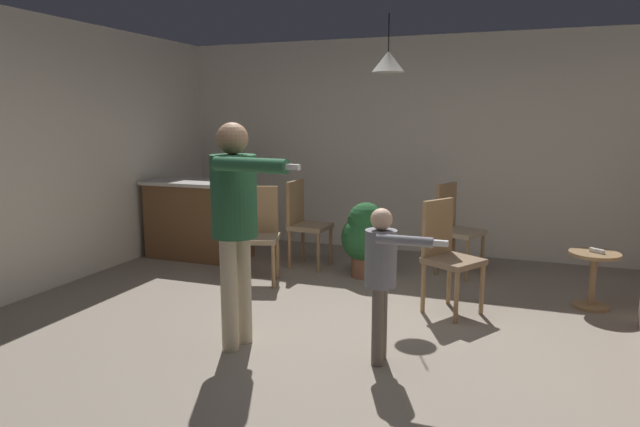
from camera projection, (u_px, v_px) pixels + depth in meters
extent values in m
plane|color=gray|center=(338.00, 341.00, 4.35)|extent=(7.68, 7.68, 0.00)
cube|color=silver|center=(419.00, 146.00, 7.08)|extent=(6.40, 0.10, 2.70)
cube|color=silver|center=(13.00, 157.00, 5.21)|extent=(0.10, 6.40, 2.70)
cube|color=brown|center=(199.00, 221.00, 6.90)|extent=(1.20, 0.60, 0.91)
cube|color=beige|center=(198.00, 183.00, 6.82)|extent=(1.26, 0.66, 0.04)
cylinder|color=#99754C|center=(595.00, 254.00, 5.04)|extent=(0.44, 0.44, 0.03)
cylinder|color=#99754C|center=(592.00, 282.00, 5.08)|extent=(0.06, 0.06, 0.49)
cylinder|color=#99754C|center=(590.00, 306.00, 5.12)|extent=(0.31, 0.31, 0.03)
cylinder|color=tan|center=(243.00, 289.00, 4.28)|extent=(0.12, 0.12, 0.85)
cylinder|color=tan|center=(229.00, 295.00, 4.12)|extent=(0.12, 0.12, 0.85)
cylinder|color=#265938|center=(234.00, 196.00, 4.07)|extent=(0.34, 0.34, 0.60)
sphere|color=#9E7556|center=(232.00, 139.00, 4.00)|extent=(0.23, 0.23, 0.23)
cylinder|color=#265938|center=(249.00, 197.00, 4.25)|extent=(0.10, 0.10, 0.57)
cylinder|color=#265938|center=(250.00, 165.00, 3.73)|extent=(0.58, 0.17, 0.10)
cube|color=white|center=(290.00, 167.00, 3.59)|extent=(0.13, 0.05, 0.04)
cylinder|color=#60564C|center=(381.00, 321.00, 4.00)|extent=(0.08, 0.08, 0.56)
cylinder|color=#60564C|center=(377.00, 327.00, 3.89)|extent=(0.08, 0.08, 0.56)
cylinder|color=slate|center=(381.00, 258.00, 3.87)|extent=(0.22, 0.22, 0.40)
sphere|color=#D8AD8C|center=(381.00, 219.00, 3.82)|extent=(0.15, 0.15, 0.15)
cylinder|color=slate|center=(385.00, 257.00, 3.99)|extent=(0.07, 0.07, 0.37)
cylinder|color=slate|center=(404.00, 241.00, 3.66)|extent=(0.37, 0.07, 0.07)
cube|color=white|center=(438.00, 243.00, 3.58)|extent=(0.13, 0.04, 0.04)
cylinder|color=#99754C|center=(278.00, 258.00, 6.02)|extent=(0.04, 0.04, 0.45)
cylinder|color=#99754C|center=(244.00, 257.00, 6.04)|extent=(0.04, 0.04, 0.45)
cylinder|color=#99754C|center=(273.00, 267.00, 5.66)|extent=(0.04, 0.04, 0.45)
cylinder|color=#99754C|center=(238.00, 266.00, 5.68)|extent=(0.04, 0.04, 0.45)
cube|color=#997F60|center=(258.00, 239.00, 5.81)|extent=(0.53, 0.53, 0.05)
cube|color=#99754C|center=(260.00, 209.00, 5.95)|extent=(0.37, 0.15, 0.50)
cylinder|color=#99754C|center=(303.00, 243.00, 6.71)|extent=(0.04, 0.04, 0.45)
cylinder|color=#99754C|center=(289.00, 250.00, 6.38)|extent=(0.04, 0.04, 0.45)
cylinder|color=#99754C|center=(331.00, 246.00, 6.56)|extent=(0.04, 0.04, 0.45)
cylinder|color=#99754C|center=(318.00, 253.00, 6.24)|extent=(0.04, 0.04, 0.45)
cube|color=#997F60|center=(310.00, 227.00, 6.43)|extent=(0.44, 0.44, 0.05)
cube|color=#99754C|center=(295.00, 202.00, 6.46)|extent=(0.06, 0.38, 0.50)
cylinder|color=#99754C|center=(453.00, 249.00, 6.40)|extent=(0.04, 0.04, 0.45)
cylinder|color=#99754C|center=(437.00, 255.00, 6.14)|extent=(0.04, 0.04, 0.45)
cylinder|color=#99754C|center=(482.00, 255.00, 6.16)|extent=(0.04, 0.04, 0.45)
cylinder|color=#99754C|center=(466.00, 261.00, 5.90)|extent=(0.04, 0.04, 0.45)
cube|color=tan|center=(460.00, 233.00, 6.11)|extent=(0.55, 0.55, 0.05)
cube|color=#99754C|center=(446.00, 206.00, 6.19)|extent=(0.18, 0.36, 0.50)
cylinder|color=#99754C|center=(449.00, 280.00, 5.19)|extent=(0.04, 0.04, 0.45)
cylinder|color=#99754C|center=(423.00, 288.00, 4.97)|extent=(0.04, 0.04, 0.45)
cylinder|color=#99754C|center=(482.00, 290.00, 4.92)|extent=(0.04, 0.04, 0.45)
cylinder|color=#99754C|center=(456.00, 298.00, 4.69)|extent=(0.04, 0.04, 0.45)
cube|color=#7F664C|center=(454.00, 261.00, 4.90)|extent=(0.58, 0.58, 0.05)
cube|color=#99754C|center=(438.00, 227.00, 5.00)|extent=(0.23, 0.35, 0.50)
cylinder|color=brown|center=(365.00, 265.00, 6.10)|extent=(0.31, 0.31, 0.24)
sphere|color=#235B2D|center=(366.00, 238.00, 6.05)|extent=(0.53, 0.53, 0.53)
sphere|color=#235B2D|center=(366.00, 221.00, 6.02)|extent=(0.40, 0.40, 0.40)
cube|color=white|center=(597.00, 251.00, 5.01)|extent=(0.13, 0.11, 0.04)
cone|color=silver|center=(388.00, 62.00, 5.44)|extent=(0.32, 0.32, 0.20)
cylinder|color=black|center=(389.00, 33.00, 5.39)|extent=(0.01, 0.01, 0.36)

